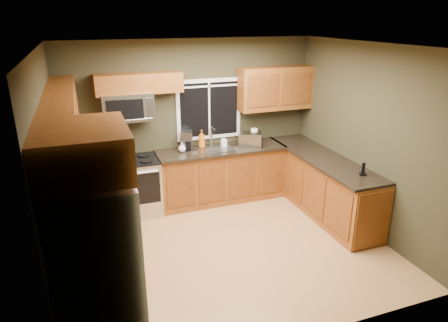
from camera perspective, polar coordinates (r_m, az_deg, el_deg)
floor at (r=5.68m, az=0.74°, el=-12.19°), size 4.20×4.20×0.00m
ceiling at (r=4.81m, az=0.89°, el=16.12°), size 4.20×4.20×0.00m
back_wall at (r=6.73m, az=-4.62°, el=5.55°), size 4.20×0.00×4.20m
front_wall at (r=3.60m, az=11.06°, el=-8.19°), size 4.20×0.00×4.20m
left_wall at (r=4.81m, az=-23.31°, el=-2.10°), size 0.00×3.60×3.60m
right_wall at (r=6.12m, az=19.57°, el=2.94°), size 0.00×3.60×3.60m
window at (r=6.75m, az=-2.16°, el=7.41°), size 1.12×0.03×1.02m
base_cabinets_left at (r=5.60m, az=-18.78°, el=-8.56°), size 0.60×2.65×0.90m
countertop_left at (r=5.40m, az=-19.07°, el=-4.13°), size 0.65×2.65×0.04m
base_cabinets_back at (r=6.86m, az=-0.40°, el=-2.03°), size 2.17×0.60×0.90m
countertop_back at (r=6.67m, az=-0.34°, el=1.63°), size 2.17×0.65×0.04m
base_cabinets_peninsula at (r=6.65m, az=13.77°, el=-3.37°), size 0.60×2.52×0.90m
countertop_peninsula at (r=6.48m, az=13.89°, el=0.44°), size 0.65×2.50×0.04m
upper_cabinets_left at (r=5.11m, az=-22.05°, el=5.34°), size 0.33×2.65×0.72m
upper_cabinets_back_left at (r=6.26m, az=-12.05°, el=10.81°), size 1.30×0.33×0.30m
upper_cabinets_back_right at (r=6.99m, az=7.35°, el=10.27°), size 1.30×0.33×0.72m
upper_cabinet_over_fridge at (r=3.34m, az=-19.62°, el=1.44°), size 0.72×0.90×0.38m
refrigerator at (r=3.84m, az=-17.59°, el=-14.74°), size 0.74×0.90×1.80m
range at (r=6.52m, az=-12.56°, el=-3.57°), size 0.76×0.69×0.94m
microwave at (r=6.27m, az=-13.60°, el=7.53°), size 0.76×0.41×0.42m
sink at (r=6.64m, az=-1.32°, el=1.84°), size 0.60×0.42×0.36m
toaster_oven at (r=6.77m, az=3.69°, el=3.10°), size 0.46×0.42×0.24m
coffee_maker at (r=6.62m, az=-5.32°, el=2.89°), size 0.24×0.29×0.31m
kettle at (r=6.63m, az=-5.72°, el=2.61°), size 0.18×0.18×0.25m
paper_towel_roll at (r=6.91m, az=4.31°, el=3.57°), size 0.15×0.15×0.30m
soap_bottle_a at (r=6.68m, az=-3.20°, el=3.17°), size 0.14×0.14×0.30m
soap_bottle_b at (r=6.72m, az=-0.03°, el=2.82°), size 0.09×0.09×0.19m
soap_bottle_c at (r=6.51m, az=-6.03°, el=1.94°), size 0.14×0.14×0.15m
cordless_phone at (r=5.87m, az=19.23°, el=-1.41°), size 0.11×0.11×0.18m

